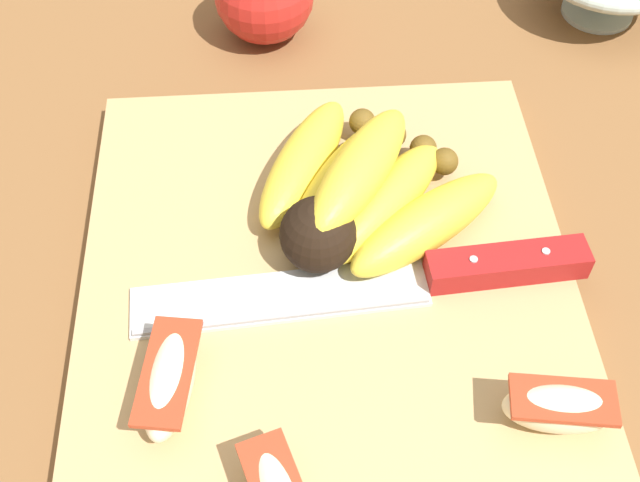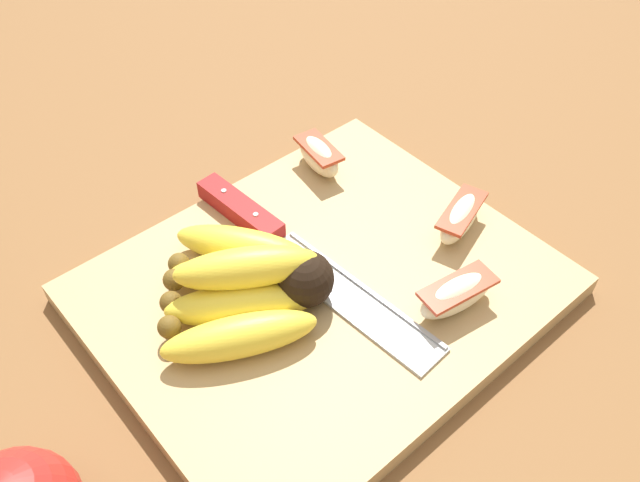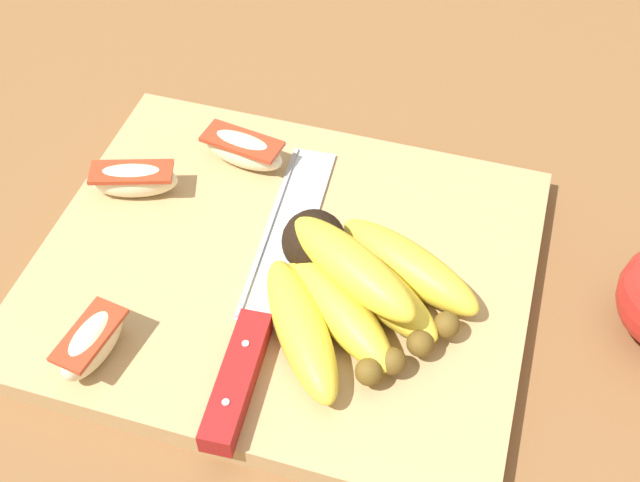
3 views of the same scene
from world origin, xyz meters
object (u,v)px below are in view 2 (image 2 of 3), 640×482
object	(u,v)px
apple_wedge_near	(319,156)
apple_wedge_far	(457,294)
chefs_knife	(276,238)
banana_bunch	(249,284)
apple_wedge_middle	(461,217)

from	to	relation	value
apple_wedge_near	apple_wedge_far	bearing A→B (deg)	81.38
apple_wedge_near	chefs_knife	bearing A→B (deg)	28.90
banana_bunch	apple_wedge_near	size ratio (longest dim) A/B	2.78
apple_wedge_middle	chefs_knife	bearing A→B (deg)	-34.93
banana_bunch	apple_wedge_near	xyz separation A→B (m)	(-0.15, -0.09, -0.00)
chefs_knife	apple_wedge_near	distance (m)	0.11
apple_wedge_near	apple_wedge_far	distance (m)	0.21
chefs_knife	apple_wedge_near	bearing A→B (deg)	-151.10
chefs_knife	banana_bunch	bearing A→B (deg)	33.78
apple_wedge_middle	apple_wedge_far	xyz separation A→B (m)	(0.07, 0.06, 0.00)
banana_bunch	apple_wedge_far	bearing A→B (deg)	137.10
chefs_knife	apple_wedge_far	distance (m)	0.17
chefs_knife	apple_wedge_middle	distance (m)	0.17
banana_bunch	chefs_knife	xyz separation A→B (m)	(-0.06, -0.04, -0.02)
banana_bunch	apple_wedge_middle	size ratio (longest dim) A/B	2.37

